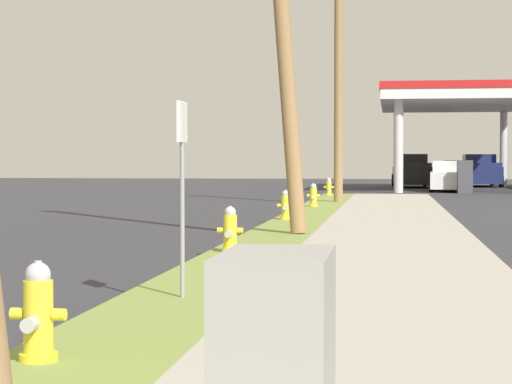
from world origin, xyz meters
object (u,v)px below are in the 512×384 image
(fire_hydrant_fifth, at_px, (329,188))
(utility_pole_background, at_px, (339,77))
(street_sign_post, at_px, (182,158))
(truck_navy_on_apron, at_px, (481,171))
(fire_hydrant_nearest, at_px, (38,317))
(car_white_by_near_pump, at_px, (449,177))
(fire_hydrant_fourth, at_px, (313,196))
(truck_black_at_forecourt, at_px, (412,172))
(fire_hydrant_second, at_px, (230,232))
(fire_hydrant_third, at_px, (286,207))

(fire_hydrant_fifth, xyz_separation_m, utility_pole_background, (0.72, -6.08, 4.14))
(street_sign_post, xyz_separation_m, truck_navy_on_apron, (7.69, 50.04, -0.72))
(fire_hydrant_nearest, xyz_separation_m, utility_pole_background, (0.73, 27.83, 4.14))
(fire_hydrant_fifth, bearing_deg, car_white_by_near_pump, 59.72)
(fire_hydrant_nearest, distance_m, utility_pole_background, 28.15)
(fire_hydrant_fourth, xyz_separation_m, truck_black_at_forecourt, (3.69, 26.87, 0.47))
(fire_hydrant_fourth, xyz_separation_m, utility_pole_background, (0.60, 3.73, 4.14))
(utility_pole_background, bearing_deg, street_sign_post, -90.90)
(fire_hydrant_second, bearing_deg, fire_hydrant_third, 90.15)
(fire_hydrant_second, height_order, car_white_by_near_pump, car_white_by_near_pump)
(fire_hydrant_fifth, bearing_deg, fire_hydrant_third, -90.09)
(fire_hydrant_fourth, height_order, truck_navy_on_apron, truck_navy_on_apron)
(street_sign_post, bearing_deg, utility_pole_background, 89.10)
(fire_hydrant_fifth, distance_m, car_white_by_near_pump, 10.96)
(fire_hydrant_second, xyz_separation_m, street_sign_post, (0.34, -5.20, 1.19))
(fire_hydrant_fourth, xyz_separation_m, street_sign_post, (0.21, -20.70, 1.19))
(fire_hydrant_third, bearing_deg, fire_hydrant_second, -89.85)
(fire_hydrant_second, bearing_deg, car_white_by_near_pump, 80.96)
(street_sign_post, bearing_deg, fire_hydrant_nearest, -95.83)
(fire_hydrant_fifth, distance_m, utility_pole_background, 7.39)
(utility_pole_background, bearing_deg, fire_hydrant_nearest, -91.51)
(fire_hydrant_third, bearing_deg, truck_black_at_forecourt, 83.51)
(car_white_by_near_pump, bearing_deg, fire_hydrant_fourth, -105.66)
(truck_navy_on_apron, bearing_deg, fire_hydrant_third, -102.52)
(fire_hydrant_fourth, bearing_deg, fire_hydrant_second, -90.47)
(fire_hydrant_second, bearing_deg, fire_hydrant_fourth, 89.53)
(utility_pole_background, height_order, truck_navy_on_apron, utility_pole_background)
(truck_navy_on_apron, bearing_deg, fire_hydrant_fourth, -105.08)
(car_white_by_near_pump, bearing_deg, truck_black_at_forecourt, 102.68)
(fire_hydrant_fourth, relative_size, street_sign_post, 0.35)
(utility_pole_background, bearing_deg, fire_hydrant_fifth, 96.77)
(fire_hydrant_fourth, bearing_deg, utility_pole_background, 80.88)
(street_sign_post, bearing_deg, car_white_by_near_pump, 82.60)
(truck_black_at_forecourt, bearing_deg, street_sign_post, -94.18)
(utility_pole_background, height_order, street_sign_post, utility_pole_background)
(fire_hydrant_second, relative_size, fire_hydrant_fifth, 1.00)
(fire_hydrant_nearest, bearing_deg, truck_navy_on_apron, 81.45)
(fire_hydrant_nearest, relative_size, fire_hydrant_third, 1.00)
(fire_hydrant_nearest, xyz_separation_m, fire_hydrant_second, (0.01, 8.61, 0.00))
(fire_hydrant_nearest, height_order, truck_black_at_forecourt, truck_black_at_forecourt)
(fire_hydrant_fourth, height_order, utility_pole_background, utility_pole_background)
(fire_hydrant_third, distance_m, utility_pole_background, 11.44)
(fire_hydrant_nearest, height_order, fire_hydrant_fifth, same)
(fire_hydrant_nearest, xyz_separation_m, fire_hydrant_fifth, (0.01, 33.91, 0.00))
(truck_black_at_forecourt, distance_m, truck_navy_on_apron, 4.88)
(fire_hydrant_nearest, xyz_separation_m, street_sign_post, (0.35, 3.41, 1.19))
(fire_hydrant_nearest, distance_m, truck_black_at_forecourt, 51.13)
(street_sign_post, relative_size, car_white_by_near_pump, 0.46)
(fire_hydrant_second, distance_m, street_sign_post, 5.34)
(fire_hydrant_third, relative_size, street_sign_post, 0.35)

